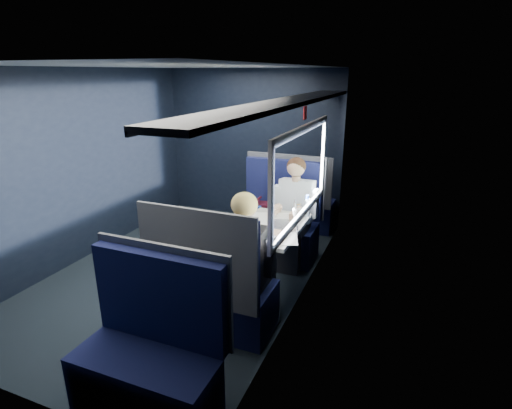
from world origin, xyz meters
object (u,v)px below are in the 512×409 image
at_px(woman, 247,255).
at_px(cup, 301,213).
at_px(seat_bay_near, 277,223).
at_px(seat_row_front, 298,203).
at_px(laptop, 290,221).
at_px(table, 268,232).
at_px(seat_row_back, 150,357).
at_px(man, 294,208).
at_px(seat_bay_far, 214,291).
at_px(bottle_small, 307,207).

height_order(woman, cup, woman).
xyz_separation_m(seat_bay_near, seat_row_front, (0.01, 0.93, -0.01)).
bearing_deg(laptop, seat_bay_near, 116.50).
height_order(table, seat_row_back, seat_row_back).
xyz_separation_m(table, woman, (0.07, -0.71, 0.06)).
distance_m(table, cup, 0.47).
relative_size(table, cup, 10.80).
xyz_separation_m(man, laptop, (0.15, -0.66, 0.09)).
distance_m(seat_bay_far, seat_row_back, 0.92).
bearing_deg(table, seat_row_back, -95.80).
relative_size(man, cup, 14.28).
relative_size(seat_row_back, bottle_small, 4.80).
xyz_separation_m(woman, cup, (0.17, 1.09, 0.06)).
bearing_deg(bottle_small, man, 129.49).
height_order(man, woman, same).
relative_size(seat_row_back, cup, 12.53).
bearing_deg(cup, seat_bay_near, 131.46).
xyz_separation_m(seat_bay_near, seat_row_back, (0.01, -2.67, -0.01)).
relative_size(seat_bay_near, seat_bay_far, 1.00).
xyz_separation_m(laptop, cup, (0.02, 0.34, -0.02)).
bearing_deg(cup, laptop, -93.18).
height_order(bottle_small, cup, bottle_small).
distance_m(seat_bay_near, woman, 1.63).
bearing_deg(bottle_small, seat_bay_near, 137.43).
xyz_separation_m(table, cup, (0.24, 0.38, 0.12)).
bearing_deg(seat_bay_far, cup, 71.32).
bearing_deg(seat_row_front, bottle_small, -70.78).
height_order(table, man, man).
bearing_deg(woman, seat_bay_far, -146.18).
distance_m(bottle_small, cup, 0.09).
bearing_deg(cup, seat_row_back, -101.03).
bearing_deg(seat_row_back, man, 84.28).
height_order(seat_bay_near, man, man).
distance_m(table, woman, 0.71).
bearing_deg(man, woman, -90.00).
relative_size(laptop, bottle_small, 1.59).
xyz_separation_m(table, seat_row_back, (-0.18, -1.80, -0.25)).
relative_size(table, laptop, 2.60).
height_order(seat_row_back, man, man).
height_order(table, cup, cup).
distance_m(seat_bay_far, man, 1.62).
bearing_deg(seat_row_back, seat_bay_near, 90.23).
bearing_deg(seat_row_back, seat_bay_far, 90.00).
relative_size(woman, cup, 14.28).
bearing_deg(seat_bay_near, seat_row_front, 89.33).
bearing_deg(seat_row_front, man, -77.17).
distance_m(seat_row_back, cup, 2.25).
relative_size(seat_row_front, seat_row_back, 1.00).
xyz_separation_m(seat_bay_far, cup, (0.42, 1.25, 0.37)).
bearing_deg(table, laptop, 9.35).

